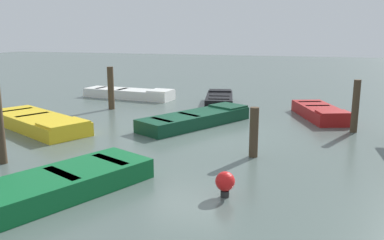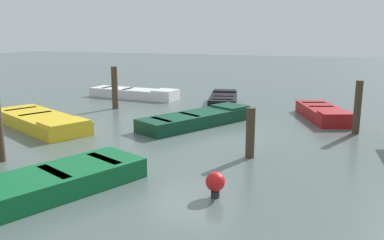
{
  "view_description": "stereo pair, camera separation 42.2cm",
  "coord_description": "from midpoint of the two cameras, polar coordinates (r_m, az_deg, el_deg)",
  "views": [
    {
      "loc": [
        11.3,
        3.54,
        2.95
      ],
      "look_at": [
        0.0,
        0.0,
        0.35
      ],
      "focal_mm": 37.79,
      "sensor_mm": 36.0,
      "label": 1
    },
    {
      "loc": [
        11.17,
        3.94,
        2.95
      ],
      "look_at": [
        0.0,
        0.0,
        0.35
      ],
      "focal_mm": 37.79,
      "sensor_mm": 36.0,
      "label": 2
    }
  ],
  "objects": [
    {
      "name": "rowboat_yellow",
      "position": [
        13.45,
        -19.77,
        -0.09
      ],
      "size": [
        3.06,
        4.32,
        0.46
      ],
      "rotation": [
        0.0,
        0.0,
        1.11
      ],
      "color": "gold",
      "rests_on": "ground_plane"
    },
    {
      "name": "rowboat_black",
      "position": [
        16.63,
        5.18,
        2.87
      ],
      "size": [
        3.0,
        1.63,
        0.46
      ],
      "rotation": [
        0.0,
        0.0,
        3.35
      ],
      "color": "black",
      "rests_on": "ground_plane"
    },
    {
      "name": "ground_plane",
      "position": [
        12.2,
        0.99,
        -1.61
      ],
      "size": [
        80.0,
        80.0,
        0.0
      ],
      "primitive_type": "plane",
      "color": "#4C5B56"
    },
    {
      "name": "mooring_piling_center",
      "position": [
        12.8,
        23.22,
        1.65
      ],
      "size": [
        0.2,
        0.2,
        1.57
      ],
      "primitive_type": "cylinder",
      "color": "#423323",
      "rests_on": "ground_plane"
    },
    {
      "name": "mooring_piling_near_right",
      "position": [
        15.94,
        -10.1,
        4.51
      ],
      "size": [
        0.24,
        0.24,
        1.64
      ],
      "primitive_type": "cylinder",
      "color": "#423323",
      "rests_on": "ground_plane"
    },
    {
      "name": "rowboat_green",
      "position": [
        7.85,
        -19.55,
        -8.73
      ],
      "size": [
        4.2,
        2.83,
        0.46
      ],
      "rotation": [
        0.0,
        0.0,
        5.86
      ],
      "color": "#0F602D",
      "rests_on": "ground_plane"
    },
    {
      "name": "marker_buoy",
      "position": [
        7.4,
        4.97,
        -8.78
      ],
      "size": [
        0.36,
        0.36,
        0.48
      ],
      "color": "#262626",
      "rests_on": "ground_plane"
    },
    {
      "name": "rowboat_dark_green",
      "position": [
        12.97,
        1.69,
        0.21
      ],
      "size": [
        4.11,
        2.95,
        0.46
      ],
      "rotation": [
        0.0,
        0.0,
        2.64
      ],
      "color": "#0C3823",
      "rests_on": "ground_plane"
    },
    {
      "name": "mooring_piling_far_right",
      "position": [
        9.68,
        9.48,
        -1.8
      ],
      "size": [
        0.21,
        0.21,
        1.21
      ],
      "primitive_type": "cylinder",
      "color": "#423323",
      "rests_on": "ground_plane"
    },
    {
      "name": "rowboat_white",
      "position": [
        18.52,
        -7.47,
        3.79
      ],
      "size": [
        1.48,
        4.27,
        0.46
      ],
      "rotation": [
        0.0,
        0.0,
        1.47
      ],
      "color": "silver",
      "rests_on": "ground_plane"
    },
    {
      "name": "rowboat_red",
      "position": [
        14.64,
        18.83,
        0.96
      ],
      "size": [
        3.16,
        2.07,
        0.46
      ],
      "rotation": [
        0.0,
        0.0,
        0.36
      ],
      "color": "maroon",
      "rests_on": "ground_plane"
    }
  ]
}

